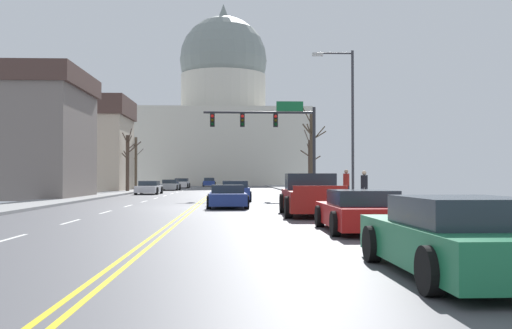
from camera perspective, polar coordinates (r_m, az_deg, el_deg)
ground at (r=27.96m, az=-6.20°, el=-4.26°), size 20.00×180.00×0.20m
signal_gantry at (r=40.43m, az=1.81°, el=3.68°), size 7.91×0.41×6.69m
street_lamp_right at (r=30.68m, az=9.08°, el=5.10°), size 2.20×0.24×8.03m
capitol_building at (r=104.86m, az=-3.27°, el=4.58°), size 29.55×23.33×33.11m
sedan_near_00 at (r=35.33m, az=-2.11°, el=-2.69°), size 1.97×4.32×1.25m
sedan_near_01 at (r=27.98m, az=-2.85°, el=-3.21°), size 2.05×4.50×1.11m
pickup_truck_near_02 at (r=22.58m, az=5.55°, el=-3.19°), size 2.43×5.30×1.63m
sedan_near_03 at (r=16.08m, az=10.27°, el=-4.63°), size 2.02×4.41×1.15m
sedan_near_04 at (r=9.26m, az=19.37°, el=-6.95°), size 2.11×4.69×1.21m
sedan_oncoming_00 at (r=50.14m, az=-10.59°, el=-2.30°), size 2.01×4.58×1.14m
sedan_oncoming_01 at (r=63.76m, az=-8.52°, el=-2.05°), size 2.03×4.45×1.18m
sedan_oncoming_02 at (r=76.11m, az=-7.42°, el=-1.88°), size 2.07×4.27×1.28m
sedan_oncoming_03 at (r=88.79m, az=-4.67°, el=-1.78°), size 2.04×4.49×1.33m
flank_building_00 at (r=61.47m, az=-18.91°, el=1.92°), size 14.08×8.35×9.46m
flank_building_02 at (r=73.81m, az=-17.62°, el=1.52°), size 11.49×6.47×9.78m
bare_tree_00 at (r=44.39m, az=5.60°, el=1.20°), size 1.97×2.39×6.83m
bare_tree_01 at (r=56.11m, az=-12.64°, el=0.35°), size 1.86×2.52×5.93m
bare_tree_02 at (r=51.00m, az=5.42°, el=-0.08°), size 1.87×1.57×5.42m
bare_tree_03 at (r=63.72m, az=-11.89°, el=0.28°), size 1.90×2.59×5.93m
pedestrian_00 at (r=31.49m, az=8.97°, el=-1.91°), size 0.35×0.34×1.76m
pedestrian_01 at (r=28.54m, az=10.71°, el=-2.09°), size 0.35×0.34×1.66m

